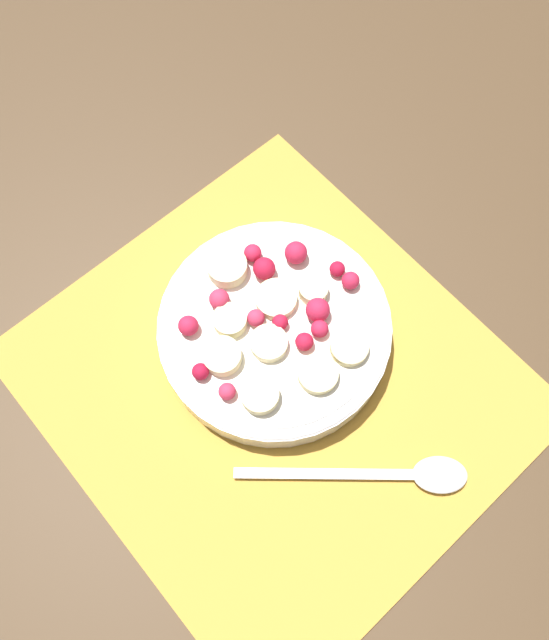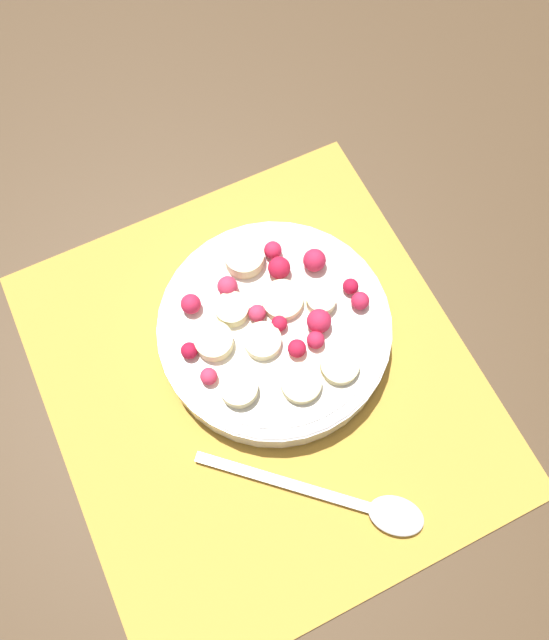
% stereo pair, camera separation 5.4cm
% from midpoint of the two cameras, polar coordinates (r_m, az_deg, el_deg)
% --- Properties ---
extents(ground_plane, '(3.00, 3.00, 0.00)m').
position_cam_midpoint_polar(ground_plane, '(0.57, 1.48, -5.92)').
color(ground_plane, '#4C3823').
extents(placemat, '(0.41, 0.37, 0.01)m').
position_cam_midpoint_polar(placemat, '(0.57, 1.49, -5.84)').
color(placemat, gold).
rests_on(placemat, ground_plane).
extents(fruit_bowl, '(0.21, 0.21, 0.05)m').
position_cam_midpoint_polar(fruit_bowl, '(0.56, 2.72, -1.04)').
color(fruit_bowl, white).
rests_on(fruit_bowl, placemat).
extents(spoon, '(0.15, 0.16, 0.01)m').
position_cam_midpoint_polar(spoon, '(0.55, 10.67, -16.65)').
color(spoon, silver).
rests_on(spoon, placemat).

